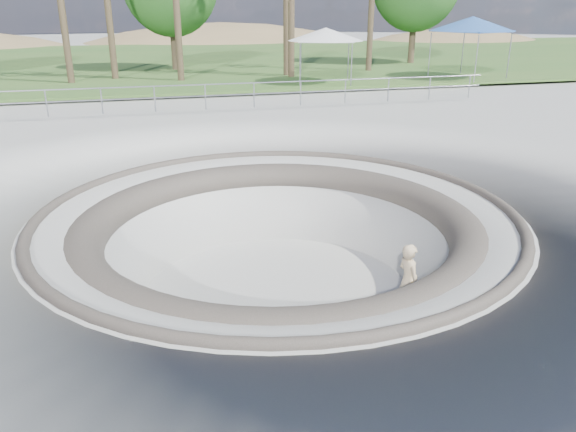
% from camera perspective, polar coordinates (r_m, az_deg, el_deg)
% --- Properties ---
extents(ground, '(180.00, 180.00, 0.00)m').
position_cam_1_polar(ground, '(12.01, -1.09, 0.38)').
color(ground, '#A1A19C').
rests_on(ground, ground).
extents(skate_bowl, '(14.00, 14.00, 4.10)m').
position_cam_1_polar(skate_bowl, '(12.76, -1.03, -7.35)').
color(skate_bowl, '#A1A19C').
rests_on(skate_bowl, ground).
extents(grass_strip, '(180.00, 36.00, 0.12)m').
position_cam_1_polar(grass_strip, '(45.19, -11.95, 15.24)').
color(grass_strip, '#315823').
rests_on(grass_strip, ground).
extents(distant_hills, '(103.20, 45.00, 28.60)m').
position_cam_1_polar(distant_hills, '(69.32, -9.62, 11.11)').
color(distant_hills, brown).
rests_on(distant_hills, ground).
extents(safety_railing, '(25.00, 0.06, 1.03)m').
position_cam_1_polar(safety_railing, '(23.35, -8.39, 11.91)').
color(safety_railing, gray).
rests_on(safety_railing, ground).
extents(skateboard, '(0.77, 0.37, 0.08)m').
position_cam_1_polar(skateboard, '(11.92, 11.81, -10.07)').
color(skateboard, brown).
rests_on(skateboard, ground).
extents(skater, '(0.46, 0.63, 1.61)m').
position_cam_1_polar(skater, '(11.52, 12.11, -6.56)').
color(skater, '#CDB084').
rests_on(skater, skateboard).
extents(canopy_white, '(5.27, 5.27, 2.78)m').
position_cam_1_polar(canopy_white, '(30.57, 3.85, 17.92)').
color(canopy_white, gray).
rests_on(canopy_white, ground).
extents(canopy_blue, '(6.00, 6.00, 3.29)m').
position_cam_1_polar(canopy_blue, '(34.25, 18.24, 18.04)').
color(canopy_blue, gray).
rests_on(canopy_blue, ground).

